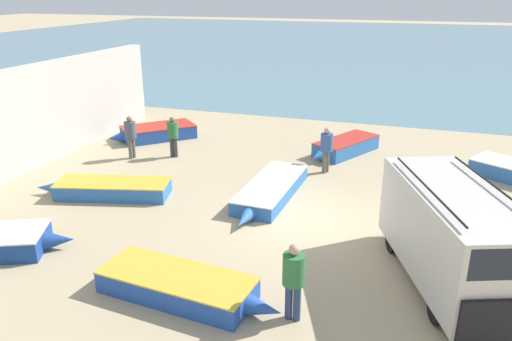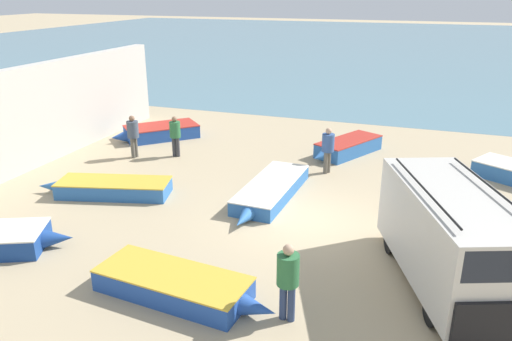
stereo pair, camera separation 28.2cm
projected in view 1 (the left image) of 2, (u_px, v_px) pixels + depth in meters
name	position (u px, v px, depth m)	size (l,w,h in m)	color
ground_plane	(300.00, 220.00, 15.09)	(200.00, 200.00, 0.00)	tan
sea_water	(400.00, 44.00, 61.40)	(120.00, 80.00, 0.01)	slate
harbor_wall	(19.00, 121.00, 18.58)	(0.50, 16.97, 3.86)	#BCB7AD
parked_van	(454.00, 234.00, 11.45)	(3.58, 5.31, 2.47)	beige
fishing_rowboat_0	(109.00, 189.00, 16.72)	(4.58, 2.19, 0.52)	#2D66AD
fishing_rowboat_2	(270.00, 190.00, 16.63)	(1.55, 5.04, 0.49)	#2D66AD
fishing_rowboat_3	(156.00, 132.00, 23.05)	(3.55, 3.55, 0.61)	#234CA3
fishing_rowboat_4	(182.00, 286.00, 11.25)	(4.40, 1.72, 0.53)	#234CA3
fishing_rowboat_6	(344.00, 147.00, 20.94)	(2.54, 3.77, 0.62)	#2D66AD
fisherman_0	(130.00, 133.00, 20.16)	(0.46, 0.46, 1.77)	#5B564C
fisherman_1	(173.00, 133.00, 20.34)	(0.45, 0.45, 1.70)	#38383D
fisherman_2	(327.00, 146.00, 18.58)	(0.46, 0.46, 1.75)	#5B564C
fisherman_3	(294.00, 275.00, 10.21)	(0.47, 0.47, 1.78)	navy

